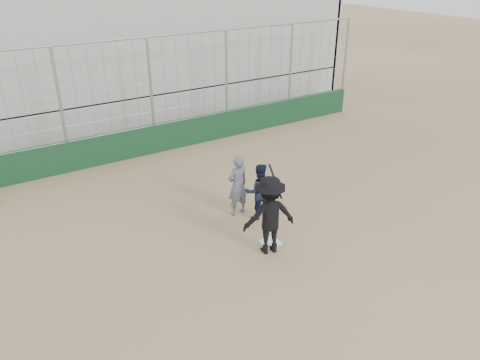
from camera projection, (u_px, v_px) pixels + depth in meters
ground at (271, 243)px, 11.54m from camera, size 90.00×90.00×0.00m
home_plate at (271, 242)px, 11.53m from camera, size 0.44×0.44×0.02m
backstop at (154, 126)px, 16.42m from camera, size 18.10×0.25×4.04m
bleachers at (102, 48)px, 19.31m from camera, size 20.25×6.70×6.98m
batter_at_plate at (270, 215)px, 10.83m from camera, size 1.40×1.02×2.07m
catcher_crouched at (259, 200)px, 12.40m from camera, size 0.92×0.81×1.08m
umpire at (238, 188)px, 12.51m from camera, size 0.65×0.46×1.54m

